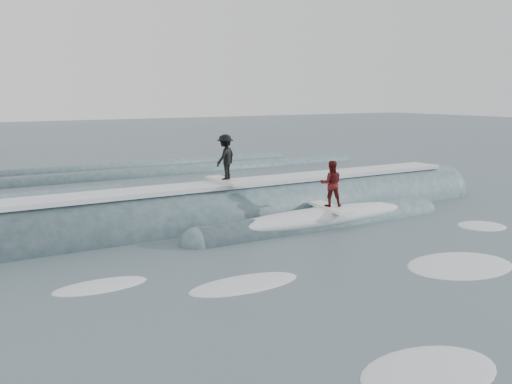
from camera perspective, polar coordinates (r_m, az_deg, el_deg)
ground at (r=14.25m, az=12.06°, el=-7.73°), size 160.00×160.00×0.00m
breaking_wave at (r=19.31m, az=-0.65°, el=-2.72°), size 21.80×4.04×2.53m
surfer_black at (r=18.80m, az=-3.08°, el=3.23°), size 1.10×2.00×1.58m
surfer_red at (r=18.58m, az=7.51°, el=0.48°), size 0.91×2.06×1.59m
whitewater at (r=14.51m, az=18.18°, el=-7.69°), size 14.57×8.10×0.10m
far_swells at (r=28.60m, az=-17.24°, el=0.91°), size 38.03×8.65×0.80m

